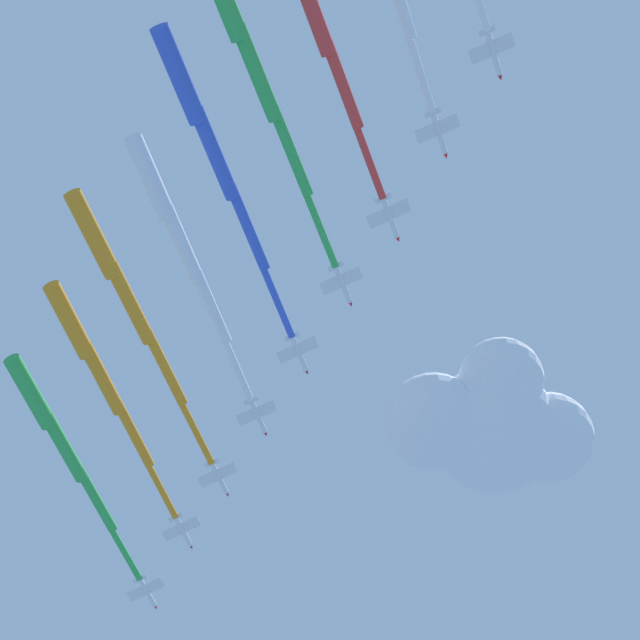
% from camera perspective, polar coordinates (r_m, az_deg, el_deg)
% --- Properties ---
extents(jet_lead, '(46.91, 57.05, 4.27)m').
position_cam_1_polar(jet_lead, '(258.05, -12.06, -5.84)').
color(jet_lead, silver).
extents(jet_port_inner, '(46.50, 57.07, 4.35)m').
position_cam_1_polar(jet_port_inner, '(249.99, -10.31, -2.67)').
color(jet_port_inner, silver).
extents(jet_starboard_inner, '(50.14, 60.57, 4.26)m').
position_cam_1_polar(jet_starboard_inner, '(238.71, -9.05, 0.92)').
color(jet_starboard_inner, silver).
extents(jet_port_mid, '(45.37, 57.30, 4.22)m').
position_cam_1_polar(jet_port_mid, '(232.15, -6.62, 3.70)').
color(jet_port_mid, silver).
extents(jet_starboard_mid, '(49.42, 61.21, 4.34)m').
position_cam_1_polar(jet_starboard_mid, '(223.64, -5.09, 7.97)').
color(jet_starboard_mid, silver).
extents(jet_port_outer, '(50.06, 60.33, 4.28)m').
position_cam_1_polar(jet_port_outer, '(218.50, -3.10, 11.72)').
color(jet_port_outer, silver).
extents(jet_starboard_outer, '(46.44, 55.87, 4.27)m').
position_cam_1_polar(jet_starboard_outer, '(212.29, -0.45, 14.59)').
color(jet_starboard_outer, silver).
extents(cloud_puff, '(48.59, 36.06, 29.52)m').
position_cam_1_polar(cloud_puff, '(277.37, 8.10, -4.77)').
color(cloud_puff, white).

